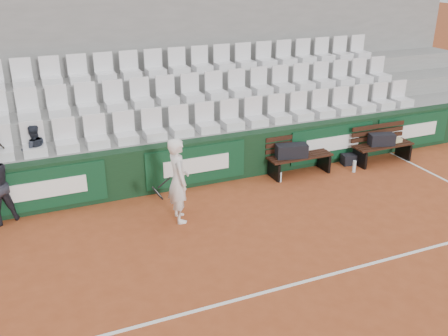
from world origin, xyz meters
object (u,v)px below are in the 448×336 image
water_bottle_far (354,166)px  sports_bag_ground (350,159)px  tennis_player (178,180)px  bench_left (299,165)px  water_bottle_near (280,177)px  bench_right (382,153)px  sports_bag_right (382,139)px  spectator_c (31,129)px  sports_bag_left (292,151)px

water_bottle_far → sports_bag_ground: bearing=64.8°
tennis_player → bench_left: bearing=17.2°
water_bottle_near → bench_right: bearing=1.6°
sports_bag_ground → tennis_player: 4.75m
bench_right → tennis_player: tennis_player is taller
bench_right → sports_bag_right: size_ratio=2.53×
spectator_c → sports_bag_ground: bearing=166.8°
bench_right → water_bottle_far: (-0.98, -0.26, -0.09)m
sports_bag_left → spectator_c: 5.42m
water_bottle_far → tennis_player: size_ratio=0.17×
bench_left → water_bottle_near: bearing=-159.9°
bench_left → spectator_c: (-5.50, 0.90, 1.29)m
sports_bag_ground → spectator_c: spectator_c is taller
sports_bag_ground → tennis_player: tennis_player is taller
sports_bag_left → spectator_c: (-5.27, 0.91, 0.92)m
bench_left → sports_bag_left: sports_bag_left is taller
water_bottle_far → spectator_c: 6.98m
sports_bag_left → spectator_c: size_ratio=0.67×
bench_right → spectator_c: bearing=172.3°
sports_bag_ground → tennis_player: bearing=-167.5°
bench_left → tennis_player: (-3.17, -0.98, 0.58)m
sports_bag_right → tennis_player: 5.37m
water_bottle_near → tennis_player: 2.76m
sports_bag_left → tennis_player: tennis_player is taller
sports_bag_right → tennis_player: size_ratio=0.37×
sports_bag_right → water_bottle_near: sports_bag_right is taller
sports_bag_right → bench_right: bearing=9.7°
sports_bag_left → water_bottle_far: size_ratio=2.50×
bench_right → sports_bag_right: 0.37m
bench_left → water_bottle_near: bench_left is taller
bench_left → sports_bag_ground: bench_left is taller
sports_bag_ground → water_bottle_near: (-2.03, -0.26, -0.01)m
bench_right → bench_left: bearing=176.3°
bench_right → sports_bag_left: bearing=176.9°
bench_left → water_bottle_far: 1.28m
sports_bag_right → water_bottle_far: size_ratio=2.13×
sports_bag_ground → water_bottle_near: sports_bag_ground is taller
tennis_player → spectator_c: (-2.33, 1.89, 0.71)m
bench_left → sports_bag_right: 2.16m
water_bottle_near → tennis_player: size_ratio=0.14×
bench_right → sports_bag_ground: (-0.78, 0.18, -0.10)m
sports_bag_left → sports_bag_right: bearing=-3.5°
bench_right → sports_bag_left: size_ratio=2.16×
sports_bag_left → tennis_player: (-2.94, -0.97, 0.21)m
water_bottle_near → sports_bag_right: bearing=1.4°
bench_left → water_bottle_far: bench_left is taller
sports_bag_ground → water_bottle_near: 2.04m
sports_bag_right → tennis_player: bearing=-171.1°
sports_bag_right → bench_left: bearing=175.8°
sports_bag_right → water_bottle_far: (-0.91, -0.24, -0.45)m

